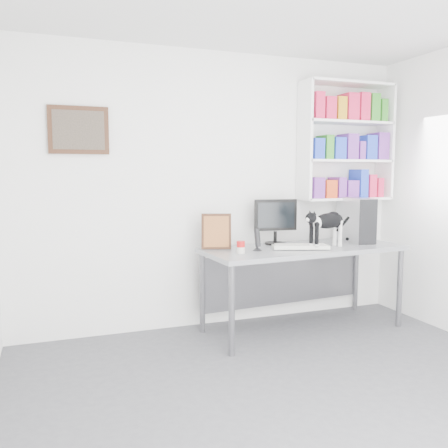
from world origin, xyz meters
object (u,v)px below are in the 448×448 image
object	(u,v)px
monitor	(275,221)
pc_tower	(356,220)
soup_can	(241,247)
speaker	(257,239)
desk	(303,288)
cat	(327,230)
bookshelf	(346,142)
leaning_print	(216,231)
keyboard	(300,247)

from	to	relation	value
monitor	pc_tower	size ratio (longest dim) A/B	1.00
monitor	soup_can	world-z (taller)	monitor
monitor	speaker	xyz separation A→B (m)	(-0.32, -0.29, -0.12)
desk	cat	bearing A→B (deg)	-40.51
bookshelf	pc_tower	distance (m)	0.84
leaning_print	soup_can	xyz separation A→B (m)	(0.13, -0.29, -0.12)
bookshelf	cat	bearing A→B (deg)	-137.49
bookshelf	speaker	bearing A→B (deg)	-162.09
keyboard	leaning_print	world-z (taller)	leaning_print
pc_tower	leaning_print	bearing A→B (deg)	-177.33
pc_tower	speaker	size ratio (longest dim) A/B	2.19
cat	monitor	bearing A→B (deg)	115.77
monitor	cat	bearing A→B (deg)	-36.66
leaning_print	cat	size ratio (longest dim) A/B	0.61
desk	monitor	size ratio (longest dim) A/B	4.27
leaning_print	bookshelf	bearing A→B (deg)	25.55
keyboard	cat	distance (m)	0.31
bookshelf	soup_can	world-z (taller)	bookshelf
desk	monitor	world-z (taller)	monitor
monitor	speaker	distance (m)	0.45
desk	leaning_print	world-z (taller)	leaning_print
monitor	pc_tower	distance (m)	0.85
bookshelf	leaning_print	distance (m)	1.75
desk	cat	distance (m)	0.62
keyboard	pc_tower	xyz separation A→B (m)	(0.74, 0.18, 0.21)
speaker	cat	distance (m)	0.69
bookshelf	pc_tower	xyz separation A→B (m)	(-0.03, -0.24, -0.81)
pc_tower	cat	distance (m)	0.53
bookshelf	monitor	bearing A→B (deg)	-173.62
keyboard	cat	size ratio (longest dim) A/B	0.92
leaning_print	cat	world-z (taller)	cat
cat	soup_can	bearing A→B (deg)	161.23
bookshelf	desk	xyz separation A→B (m)	(-0.68, -0.34, -1.44)
bookshelf	cat	distance (m)	1.10
monitor	soup_can	distance (m)	0.66
speaker	soup_can	bearing A→B (deg)	-177.34
keyboard	bookshelf	bearing A→B (deg)	47.72
bookshelf	monitor	world-z (taller)	bookshelf
bookshelf	monitor	size ratio (longest dim) A/B	2.71
desk	soup_can	distance (m)	0.85
desk	keyboard	size ratio (longest dim) A/B	3.78
bookshelf	soup_can	bearing A→B (deg)	-161.45
pc_tower	cat	xyz separation A→B (m)	(-0.48, -0.22, -0.06)
leaning_print	soup_can	world-z (taller)	leaning_print
desk	leaning_print	bearing A→B (deg)	164.45
pc_tower	cat	size ratio (longest dim) A/B	0.82
bookshelf	keyboard	distance (m)	1.34
speaker	soup_can	size ratio (longest dim) A/B	1.93
bookshelf	leaning_print	xyz separation A→B (m)	(-1.52, -0.17, -0.86)
cat	leaning_print	bearing A→B (deg)	145.04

